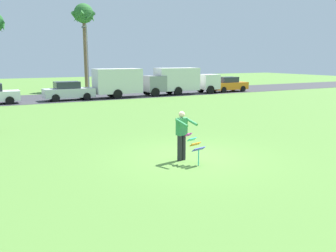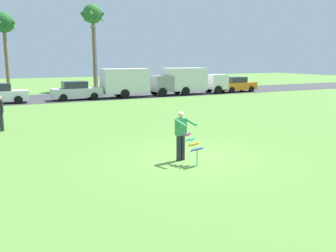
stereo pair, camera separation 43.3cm
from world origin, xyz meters
name	(u,v)px [view 1 (the left image)]	position (x,y,z in m)	size (l,w,h in m)	color
ground_plane	(192,157)	(0.00, 0.00, 0.00)	(120.00, 120.00, 0.00)	#568438
road_strip	(60,98)	(0.00, 22.74, 0.01)	(120.00, 8.00, 0.01)	#38383D
person_kite_flyer	(182,134)	(-0.51, -0.14, 0.95)	(0.63, 0.72, 1.73)	#26262B
kite_held	(195,145)	(-0.38, -0.79, 0.68)	(0.53, 0.69, 1.04)	#D83399
parked_car_silver	(69,91)	(0.24, 20.34, 0.77)	(4.23, 1.89, 1.60)	silver
parked_truck_grey_van	(126,82)	(5.50, 20.34, 1.41)	(6.72, 2.16, 2.62)	gray
parked_truck_white_box	(184,80)	(11.71, 20.34, 1.41)	(6.76, 2.26, 2.62)	silver
parked_car_orange	(228,85)	(17.24, 20.34, 0.77)	(4.25, 1.92, 1.60)	orange
palm_tree_centre_far	(84,18)	(4.24, 29.18, 7.90)	(2.58, 2.71, 9.39)	brown
streetlight_pole	(87,54)	(4.00, 27.53, 4.00)	(0.24, 1.65, 7.00)	#9E9EA3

